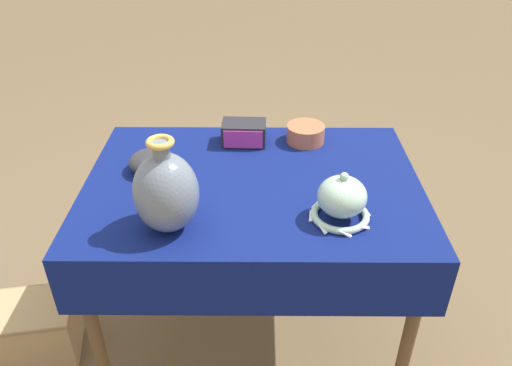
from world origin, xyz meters
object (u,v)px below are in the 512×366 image
Objects in this scene: wooden_crate at (25,329)px; bowl_shallow_charcoal at (152,161)px; mosaic_tile_box at (244,133)px; pot_squat_terracotta at (306,134)px; vase_tall_bulbous at (166,192)px; vase_dome_bell at (342,201)px.

bowl_shallow_charcoal is at bearing 8.50° from wooden_crate.
bowl_shallow_charcoal is (-0.31, -0.20, -0.01)m from mosaic_tile_box.
wooden_crate is (-1.08, -0.39, -0.65)m from pot_squat_terracotta.
vase_tall_bulbous reaches higher than bowl_shallow_charcoal.
mosaic_tile_box is (0.20, 0.52, -0.08)m from vase_tall_bulbous.
vase_dome_bell is 1.34m from wooden_crate.
pot_squat_terracotta is 0.91× the size of bowl_shallow_charcoal.
bowl_shallow_charcoal reaches higher than wooden_crate.
wooden_crate is (-0.64, 0.14, -0.74)m from vase_tall_bulbous.
vase_tall_bulbous reaches higher than pot_squat_terracotta.
pot_squat_terracotta is 0.59m from bowl_shallow_charcoal.
vase_dome_bell is (0.51, 0.05, -0.06)m from vase_tall_bulbous.
bowl_shallow_charcoal reaches higher than pot_squat_terracotta.
vase_tall_bulbous is at bearing -109.32° from mosaic_tile_box.
vase_dome_bell reaches higher than wooden_crate.
bowl_shallow_charcoal is (-0.61, 0.27, -0.03)m from vase_dome_bell.
bowl_shallow_charcoal is 0.37× the size of wooden_crate.
vase_tall_bulbous is 0.99m from wooden_crate.
bowl_shallow_charcoal is 0.86m from wooden_crate.
vase_tall_bulbous is 1.74× the size of mosaic_tile_box.
vase_dome_bell is 0.67m from bowl_shallow_charcoal.
wooden_crate is at bearing -159.94° from pot_squat_terracotta.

